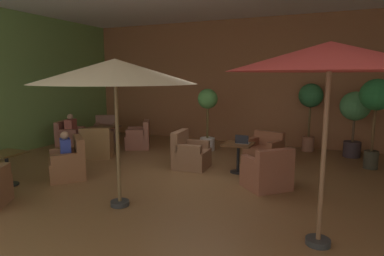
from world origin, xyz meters
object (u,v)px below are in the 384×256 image
at_px(armchair_mid_center_west, 97,146).
at_px(patio_umbrella_center_beige, 115,72).
at_px(cafe_table_front_left, 238,151).
at_px(armchair_front_left_east, 190,154).
at_px(patio_umbrella_tall_red, 330,57).
at_px(cafe_table_mid_center, 104,131).
at_px(potted_tree_left_corner, 355,113).
at_px(patron_blue_shirt, 65,147).
at_px(armchair_front_left_north, 264,151).
at_px(armchair_mid_center_east, 107,132).
at_px(armchair_front_left_south, 267,173).
at_px(open_laptop, 242,141).
at_px(potted_tree_mid_left, 376,102).
at_px(patron_by_window, 71,126).
at_px(iced_drink_cup, 245,141).
at_px(cafe_table_front_right, 7,162).
at_px(armchair_mid_center_south, 70,138).
at_px(potted_tree_right_corner, 208,111).
at_px(armchair_mid_center_north, 139,138).
at_px(potted_tree_mid_right, 310,102).
at_px(armchair_front_right_north, 69,164).

relative_size(armchair_mid_center_west, patio_umbrella_center_beige, 0.40).
distance_m(cafe_table_front_left, armchair_front_left_east, 1.20).
distance_m(cafe_table_front_left, patio_umbrella_tall_red, 3.83).
bearing_deg(cafe_table_mid_center, potted_tree_left_corner, 15.39).
distance_m(armchair_front_left_east, patron_blue_shirt, 2.82).
height_order(armchair_front_left_north, armchair_mid_center_east, armchair_mid_center_east).
relative_size(armchair_front_left_south, open_laptop, 3.38).
height_order(potted_tree_mid_left, patron_blue_shirt, potted_tree_mid_left).
relative_size(potted_tree_left_corner, patron_by_window, 2.78).
relative_size(armchair_front_left_north, iced_drink_cup, 9.04).
bearing_deg(patio_umbrella_tall_red, patio_umbrella_center_beige, 179.32).
height_order(armchair_front_left_north, armchair_front_left_east, armchair_front_left_east).
xyz_separation_m(patio_umbrella_center_beige, patron_by_window, (-4.08, 3.13, -1.57)).
distance_m(cafe_table_front_right, armchair_mid_center_south, 3.46).
bearing_deg(potted_tree_mid_left, armchair_front_left_south, -129.37).
distance_m(cafe_table_front_right, patio_umbrella_center_beige, 3.24).
relative_size(patio_umbrella_center_beige, potted_tree_right_corner, 1.45).
height_order(armchair_front_left_east, cafe_table_mid_center, armchair_front_left_east).
bearing_deg(open_laptop, potted_tree_right_corner, 130.39).
relative_size(armchair_mid_center_north, potted_tree_mid_right, 0.52).
relative_size(armchair_mid_center_east, patio_umbrella_center_beige, 0.38).
relative_size(armchair_mid_center_north, patron_blue_shirt, 1.68).
xyz_separation_m(armchair_front_left_north, armchair_mid_center_south, (-5.81, -0.70, 0.02)).
distance_m(potted_tree_left_corner, iced_drink_cup, 3.52).
xyz_separation_m(armchair_front_left_north, armchair_front_left_south, (0.45, -1.94, 0.02)).
bearing_deg(potted_tree_mid_right, armchair_front_left_south, -97.09).
bearing_deg(patio_umbrella_tall_red, armchair_mid_center_north, 143.11).
bearing_deg(armchair_mid_center_south, patron_blue_shirt, -47.31).
distance_m(armchair_front_right_north, open_laptop, 3.88).
distance_m(armchair_front_left_east, cafe_table_front_right, 3.91).
bearing_deg(potted_tree_left_corner, armchair_mid_center_south, -163.91).
xyz_separation_m(cafe_table_front_right, patron_by_window, (-1.36, 3.17, 0.20)).
bearing_deg(armchair_mid_center_east, patron_blue_shirt, -64.15).
distance_m(armchair_mid_center_south, patron_by_window, 0.38).
bearing_deg(patio_umbrella_center_beige, armchair_front_left_east, 86.91).
relative_size(armchair_front_left_north, patron_blue_shirt, 1.61).
xyz_separation_m(cafe_table_front_left, open_laptop, (0.08, 0.04, 0.22)).
bearing_deg(open_laptop, cafe_table_front_left, -156.47).
bearing_deg(patron_blue_shirt, armchair_mid_center_south, 132.69).
relative_size(cafe_table_mid_center, potted_tree_mid_right, 0.41).
relative_size(patio_umbrella_tall_red, patron_by_window, 4.04).
relative_size(cafe_table_front_left, armchair_mid_center_east, 0.67).
bearing_deg(potted_tree_mid_left, armchair_front_right_north, -150.24).
height_order(armchair_front_left_east, patron_blue_shirt, patron_blue_shirt).
xyz_separation_m(armchair_mid_center_south, open_laptop, (5.52, -0.37, 0.42)).
height_order(cafe_table_front_left, patron_blue_shirt, patron_blue_shirt).
xyz_separation_m(cafe_table_front_left, armchair_front_right_north, (-3.26, -1.87, -0.20)).
xyz_separation_m(cafe_table_mid_center, patio_umbrella_center_beige, (3.12, -3.49, 1.72)).
relative_size(cafe_table_front_left, patron_by_window, 1.06).
xyz_separation_m(armchair_mid_center_north, patio_umbrella_center_beige, (2.20, -4.00, 1.95)).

